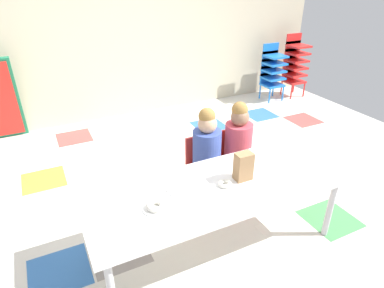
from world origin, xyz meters
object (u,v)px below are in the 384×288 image
at_px(donut_powdered_loose, 225,184).
at_px(kid_chair_blue_stack, 272,69).
at_px(kid_chair_red_stack, 295,62).
at_px(donut_powdered_on_plate, 156,206).
at_px(seated_child_near_camera, 206,146).
at_px(paper_plate_center_table, 179,190).
at_px(paper_bag_brown, 243,166).
at_px(seated_child_middle_seat, 238,139).
at_px(paper_plate_near_edge, 156,208).
at_px(craft_table, 216,191).

bearing_deg(donut_powdered_loose, kid_chair_blue_stack, 46.13).
relative_size(kid_chair_red_stack, donut_powdered_on_plate, 8.25).
bearing_deg(seated_child_near_camera, paper_plate_center_table, -134.04).
relative_size(seated_child_near_camera, paper_bag_brown, 4.17).
height_order(kid_chair_red_stack, donut_powdered_on_plate, kid_chair_red_stack).
height_order(seated_child_near_camera, paper_plate_center_table, seated_child_near_camera).
distance_m(seated_child_middle_seat, donut_powdered_loose, 0.81).
distance_m(paper_bag_brown, paper_plate_near_edge, 0.73).
bearing_deg(kid_chair_red_stack, kid_chair_blue_stack, -179.98).
height_order(seated_child_middle_seat, donut_powdered_loose, seated_child_middle_seat).
distance_m(kid_chair_blue_stack, paper_plate_center_table, 3.76).
relative_size(paper_plate_near_edge, donut_powdered_on_plate, 1.43).
distance_m(kid_chair_red_stack, donut_powdered_on_plate, 4.38).
bearing_deg(paper_plate_center_table, craft_table, -15.91).
distance_m(seated_child_middle_seat, donut_powdered_on_plate, 1.26).
distance_m(seated_child_middle_seat, paper_plate_near_edge, 1.25).
bearing_deg(donut_powdered_loose, seated_child_near_camera, 73.60).
bearing_deg(craft_table, seated_child_near_camera, 68.03).
relative_size(craft_table, kid_chair_red_stack, 1.86).
bearing_deg(craft_table, donut_powdered_on_plate, -174.14).
bearing_deg(paper_plate_near_edge, paper_plate_center_table, 29.15).
bearing_deg(kid_chair_red_stack, paper_bag_brown, -137.29).
height_order(craft_table, donut_powdered_loose, donut_powdered_loose).
bearing_deg(paper_bag_brown, donut_powdered_on_plate, -176.26).
relative_size(seated_child_near_camera, kid_chair_red_stack, 0.88).
height_order(paper_bag_brown, paper_plate_center_table, paper_bag_brown).
distance_m(seated_child_middle_seat, paper_bag_brown, 0.71).
distance_m(kid_chair_blue_stack, donut_powdered_loose, 3.59).
distance_m(seated_child_near_camera, kid_chair_blue_stack, 3.03).
relative_size(seated_child_near_camera, donut_powdered_loose, 8.98).
distance_m(seated_child_middle_seat, kid_chair_blue_stack, 2.78).
distance_m(seated_child_middle_seat, kid_chair_red_stack, 3.13).
relative_size(paper_plate_center_table, donut_powdered_on_plate, 1.43).
height_order(paper_bag_brown, donut_powdered_loose, paper_bag_brown).
bearing_deg(seated_child_middle_seat, paper_bag_brown, -120.41).
bearing_deg(kid_chair_red_stack, seated_child_near_camera, -144.62).
distance_m(kid_chair_red_stack, paper_plate_near_edge, 4.38).
relative_size(craft_table, paper_plate_center_table, 10.77).
relative_size(seated_child_near_camera, donut_powdered_on_plate, 7.28).
distance_m(seated_child_near_camera, paper_bag_brown, 0.62).
relative_size(kid_chair_red_stack, paper_plate_near_edge, 5.78).
bearing_deg(paper_plate_near_edge, seated_child_near_camera, 41.58).
distance_m(kid_chair_blue_stack, paper_bag_brown, 3.47).
distance_m(paper_bag_brown, donut_powdered_loose, 0.19).
xyz_separation_m(donut_powdered_on_plate, donut_powdered_loose, (0.55, 0.03, -0.01)).
bearing_deg(paper_plate_center_table, seated_child_middle_seat, 31.79).
distance_m(kid_chair_blue_stack, donut_powdered_on_plate, 4.01).
height_order(seated_child_near_camera, paper_plate_near_edge, seated_child_near_camera).
distance_m(paper_plate_near_edge, donut_powdered_loose, 0.55).
distance_m(paper_plate_near_edge, donut_powdered_on_plate, 0.02).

